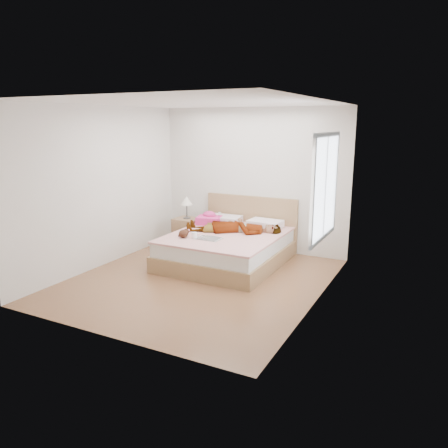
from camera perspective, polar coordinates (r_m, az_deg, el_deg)
name	(u,v)px	position (r m, az deg, el deg)	size (l,w,h in m)	color
ground	(198,280)	(6.66, -3.36, -7.36)	(4.00, 4.00, 0.00)	#4B2C17
woman	(234,225)	(7.47, 1.36, -0.10)	(0.61, 1.62, 0.22)	white
hair	(217,220)	(8.13, -0.88, 0.48)	(0.45, 0.55, 0.08)	black
phone	(219,214)	(8.02, -0.61, 1.35)	(0.05, 0.10, 0.01)	silver
room_shell	(325,187)	(5.90, 13.05, 4.71)	(4.00, 4.00, 4.00)	white
bed	(229,246)	(7.44, 0.65, -2.89)	(1.80, 2.08, 1.00)	olive
towel	(209,219)	(8.01, -1.95, 0.67)	(0.51, 0.44, 0.23)	#E33D91
magazine	(208,238)	(7.00, -2.07, -1.88)	(0.41, 0.27, 0.02)	white
coffee_mug	(195,235)	(7.02, -3.85, -1.50)	(0.14, 0.10, 0.10)	white
plush_toy	(184,233)	(7.10, -5.26, -1.21)	(0.17, 0.24, 0.13)	black
nightstand	(187,230)	(8.34, -4.83, -0.82)	(0.47, 0.42, 0.98)	brown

